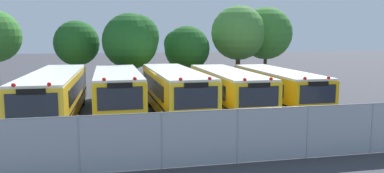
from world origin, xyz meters
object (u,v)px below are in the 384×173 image
Objects in this scene: school_bus_3 at (227,89)px; tree_1 at (76,43)px; school_bus_1 at (117,92)px; school_bus_4 at (276,88)px; school_bus_0 at (55,94)px; tree_3 at (185,48)px; tree_5 at (266,33)px; tree_4 at (239,32)px; tree_2 at (133,40)px; school_bus_2 at (174,90)px.

school_bus_3 is 13.71m from tree_1.
school_bus_4 is at bearing -178.16° from school_bus_1.
school_bus_0 is 13.66m from tree_3.
school_bus_0 is at bearing -147.62° from tree_5.
school_bus_0 is at bearing -144.60° from tree_4.
school_bus_0 is at bearing -92.85° from tree_1.
tree_1 is 4.69m from tree_2.
school_bus_2 reaches higher than school_bus_4.
tree_1 is 16.45m from tree_5.
tree_1 is at bearing -35.82° from school_bus_4.
tree_4 is at bearing 2.19° from tree_3.
school_bus_0 is 1.85× the size of tree_2.
school_bus_3 is 3.30m from school_bus_4.
tree_5 reaches higher than tree_2.
tree_5 is (3.63, 10.47, 3.45)m from school_bus_4.
tree_4 is 2.92m from tree_5.
school_bus_3 is at bearing -55.95° from tree_2.
school_bus_1 is at bearing 2.83° from school_bus_4.
school_bus_0 is 9.50m from tree_2.
school_bus_0 is 1.24× the size of school_bus_1.
tree_4 is (14.05, 9.98, 3.50)m from school_bus_0.
tree_2 is at bearing -40.96° from school_bus_4.
school_bus_3 is (9.95, 0.04, -0.05)m from school_bus_0.
tree_3 is (-0.67, 9.76, 2.18)m from school_bus_3.
tree_1 is at bearing 156.20° from tree_2.
school_bus_4 is at bearing -36.29° from tree_1.
tree_2 is 5.02m from tree_3.
school_bus_4 is at bearing -176.60° from school_bus_3.
tree_2 is 0.88× the size of tree_4.
tree_4 reaches higher than tree_1.
school_bus_1 is 10.52m from tree_1.
tree_1 reaches higher than school_bus_4.
tree_5 reaches higher than tree_1.
tree_4 reaches higher than school_bus_3.
tree_5 is (2.82, 0.72, -0.13)m from tree_4.
school_bus_0 is 1.11× the size of school_bus_2.
tree_1 is at bearing -176.18° from tree_5.
tree_5 is at bearing 14.23° from tree_4.
school_bus_4 is at bearing -94.71° from tree_4.
tree_1 is at bearing -59.04° from school_bus_2.
tree_4 is at bearing -94.24° from school_bus_4.
tree_5 reaches higher than tree_3.
tree_5 is (6.92, 10.66, 3.43)m from school_bus_3.
school_bus_0 is 1.64× the size of tree_5.
tree_3 reaches higher than school_bus_3.
tree_3 is at bearing -173.25° from tree_5.
tree_1 is 0.80× the size of tree_4.
tree_1 is (-9.47, 9.56, 2.62)m from school_bus_3.
tree_1 reaches higher than school_bus_3.
tree_5 is at bearing 6.75° from tree_3.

